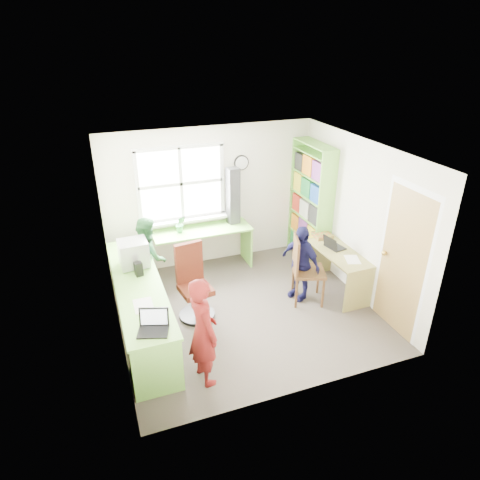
{
  "coord_description": "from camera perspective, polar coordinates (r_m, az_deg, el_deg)",
  "views": [
    {
      "loc": [
        -1.89,
        -4.91,
        3.74
      ],
      "look_at": [
        0.0,
        0.25,
        1.05
      ],
      "focal_mm": 32.0,
      "sensor_mm": 36.0,
      "label": 1
    }
  ],
  "objects": [
    {
      "name": "potted_plant",
      "position": [
        7.06,
        -7.95,
        2.07
      ],
      "size": [
        0.19,
        0.17,
        0.29
      ],
      "primitive_type": "imported",
      "rotation": [
        0.0,
        0.0,
        -0.33
      ],
      "color": "#2E733B",
      "rests_on": "l_desk"
    },
    {
      "name": "room",
      "position": [
        5.92,
        0.61,
        0.86
      ],
      "size": [
        3.64,
        3.44,
        2.44
      ],
      "color": "#413A33",
      "rests_on": "ground"
    },
    {
      "name": "cd_tower",
      "position": [
        7.25,
        -0.93,
        5.88
      ],
      "size": [
        0.21,
        0.2,
        0.98
      ],
      "rotation": [
        0.0,
        0.0,
        0.12
      ],
      "color": "black",
      "rests_on": "l_desk"
    },
    {
      "name": "bookshelf",
      "position": [
        7.56,
        9.36,
        4.49
      ],
      "size": [
        0.3,
        1.02,
        2.1
      ],
      "color": "#92E75C",
      "rests_on": "ground"
    },
    {
      "name": "person_navy",
      "position": [
        6.52,
        8.04,
        -3.01
      ],
      "size": [
        0.53,
        0.76,
        1.2
      ],
      "primitive_type": "imported",
      "rotation": [
        0.0,
        0.0,
        -1.19
      ],
      "color": "#14143E",
      "rests_on": "ground"
    },
    {
      "name": "l_desk",
      "position": [
        5.7,
        -10.69,
        -9.61
      ],
      "size": [
        2.38,
        2.95,
        0.75
      ],
      "color": "#92E75C",
      "rests_on": "ground"
    },
    {
      "name": "laptop_right",
      "position": [
        6.83,
        12.3,
        -0.69
      ],
      "size": [
        0.3,
        0.34,
        0.21
      ],
      "rotation": [
        0.0,
        0.0,
        1.75
      ],
      "color": "black",
      "rests_on": "right_desk"
    },
    {
      "name": "wooden_chair",
      "position": [
        6.44,
        8.48,
        -3.62
      ],
      "size": [
        0.59,
        0.59,
        1.07
      ],
      "rotation": [
        0.0,
        0.0,
        -0.33
      ],
      "color": "#52341B",
      "rests_on": "ground"
    },
    {
      "name": "speaker_b",
      "position": [
        6.48,
        -14.1,
        -1.4
      ],
      "size": [
        0.1,
        0.1,
        0.17
      ],
      "rotation": [
        0.0,
        0.0,
        0.18
      ],
      "color": "black",
      "rests_on": "l_desk"
    },
    {
      "name": "person_green",
      "position": [
        6.67,
        -12.05,
        -2.21
      ],
      "size": [
        0.52,
        0.65,
        1.29
      ],
      "primitive_type": "imported",
      "rotation": [
        0.0,
        0.0,
        1.61
      ],
      "color": "#296631",
      "rests_on": "ground"
    },
    {
      "name": "laptop_left",
      "position": [
        4.93,
        -11.46,
        -11.1
      ],
      "size": [
        0.4,
        0.37,
        0.23
      ],
      "rotation": [
        0.0,
        0.0,
        -0.31
      ],
      "color": "black",
      "rests_on": "l_desk"
    },
    {
      "name": "swivel_chair",
      "position": [
        6.15,
        -6.23,
        -6.12
      ],
      "size": [
        0.58,
        0.58,
        1.11
      ],
      "rotation": [
        0.0,
        0.0,
        0.15
      ],
      "color": "black",
      "rests_on": "ground"
    },
    {
      "name": "speaker_a",
      "position": [
        5.95,
        -13.38,
        -3.78
      ],
      "size": [
        0.11,
        0.11,
        0.2
      ],
      "rotation": [
        0.0,
        0.0,
        0.18
      ],
      "color": "black",
      "rests_on": "l_desk"
    },
    {
      "name": "person_red",
      "position": [
        4.96,
        -4.94,
        -12.04
      ],
      "size": [
        0.41,
        0.55,
        1.37
      ],
      "primitive_type": "imported",
      "rotation": [
        0.0,
        0.0,
        1.75
      ],
      "color": "maroon",
      "rests_on": "ground"
    },
    {
      "name": "right_desk",
      "position": [
        6.85,
        13.09,
        -2.93
      ],
      "size": [
        0.57,
        1.2,
        0.68
      ],
      "rotation": [
        0.0,
        0.0,
        0.02
      ],
      "color": "#968E4B",
      "rests_on": "ground"
    },
    {
      "name": "paper_a",
      "position": [
        5.36,
        -12.75,
        -8.49
      ],
      "size": [
        0.23,
        0.33,
        0.0
      ],
      "rotation": [
        0.0,
        0.0,
        -0.01
      ],
      "color": "silver",
      "rests_on": "l_desk"
    },
    {
      "name": "crt_monitor",
      "position": [
        6.16,
        -14.0,
        -1.76
      ],
      "size": [
        0.41,
        0.37,
        0.38
      ],
      "rotation": [
        0.0,
        0.0,
        0.05
      ],
      "color": "#A6A6AA",
      "rests_on": "l_desk"
    },
    {
      "name": "paper_b",
      "position": [
        6.57,
        14.75,
        -2.53
      ],
      "size": [
        0.28,
        0.33,
        0.0
      ],
      "rotation": [
        0.0,
        0.0,
        -0.34
      ],
      "color": "silver",
      "rests_on": "right_desk"
    },
    {
      "name": "game_box",
      "position": [
        7.18,
        10.92,
        0.63
      ],
      "size": [
        0.3,
        0.3,
        0.06
      ],
      "rotation": [
        0.0,
        0.0,
        -0.07
      ],
      "color": "red",
      "rests_on": "right_desk"
    }
  ]
}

